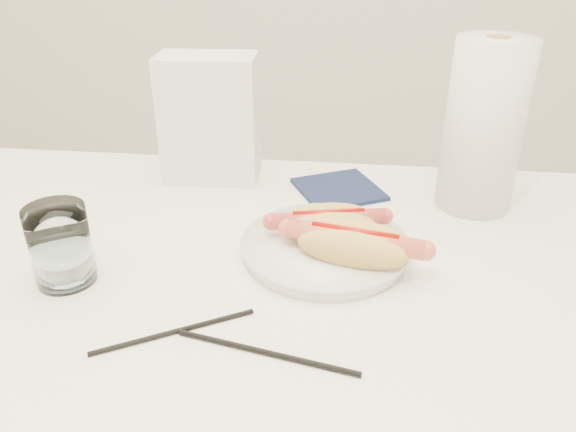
# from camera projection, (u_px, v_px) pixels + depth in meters

# --- Properties ---
(table) EXTENTS (1.20, 0.80, 0.75)m
(table) POSITION_uv_depth(u_px,v_px,m) (244.00, 310.00, 0.79)
(table) COLOR white
(table) RESTS_ON ground
(plate) EXTENTS (0.30, 0.30, 0.02)m
(plate) POSITION_uv_depth(u_px,v_px,m) (325.00, 249.00, 0.80)
(plate) COLOR white
(plate) RESTS_ON table
(hotdog_left) EXTENTS (0.16, 0.09, 0.04)m
(hotdog_left) POSITION_uv_depth(u_px,v_px,m) (328.00, 223.00, 0.81)
(hotdog_left) COLOR tan
(hotdog_left) RESTS_ON plate
(hotdog_right) EXTENTS (0.18, 0.10, 0.05)m
(hotdog_right) POSITION_uv_depth(u_px,v_px,m) (354.00, 244.00, 0.75)
(hotdog_right) COLOR #E2B158
(hotdog_right) RESTS_ON plate
(water_glass) EXTENTS (0.08, 0.08, 0.11)m
(water_glass) POSITION_uv_depth(u_px,v_px,m) (60.00, 245.00, 0.73)
(water_glass) COLOR silver
(water_glass) RESTS_ON table
(chopstick_near) EXTENTS (0.17, 0.10, 0.01)m
(chopstick_near) POSITION_uv_depth(u_px,v_px,m) (174.00, 332.00, 0.65)
(chopstick_near) COLOR black
(chopstick_near) RESTS_ON table
(chopstick_far) EXTENTS (0.21, 0.05, 0.01)m
(chopstick_far) POSITION_uv_depth(u_px,v_px,m) (266.00, 353.00, 0.62)
(chopstick_far) COLOR black
(chopstick_far) RESTS_ON table
(napkin_box) EXTENTS (0.17, 0.10, 0.22)m
(napkin_box) POSITION_uv_depth(u_px,v_px,m) (210.00, 119.00, 0.99)
(napkin_box) COLOR silver
(napkin_box) RESTS_ON table
(navy_napkin) EXTENTS (0.18, 0.18, 0.01)m
(navy_napkin) POSITION_uv_depth(u_px,v_px,m) (339.00, 189.00, 0.99)
(navy_napkin) COLOR #131C3D
(navy_napkin) RESTS_ON table
(paper_towel_roll) EXTENTS (0.12, 0.12, 0.27)m
(paper_towel_roll) POSITION_uv_depth(u_px,v_px,m) (484.00, 126.00, 0.88)
(paper_towel_roll) COLOR silver
(paper_towel_roll) RESTS_ON table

